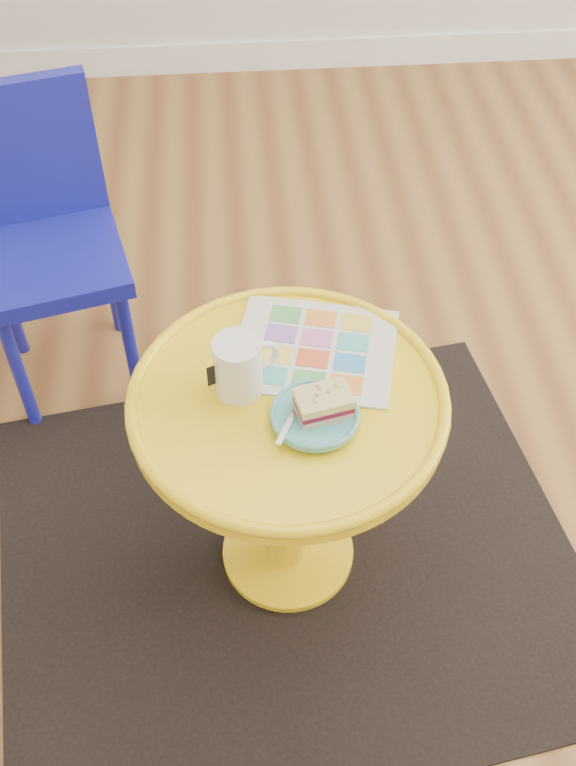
{
  "coord_description": "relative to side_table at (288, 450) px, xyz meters",
  "views": [
    {
      "loc": [
        -0.71,
        -1.28,
        1.75
      ],
      "look_at": [
        -0.63,
        -0.26,
        0.6
      ],
      "focal_mm": 40.0,
      "sensor_mm": 36.0,
      "label": 1
    }
  ],
  "objects": [
    {
      "name": "room_walls",
      "position": [
        -0.37,
        1.26,
        -0.34
      ],
      "size": [
        4.0,
        4.0,
        4.0
      ],
      "color": "silver",
      "rests_on": "ground"
    },
    {
      "name": "chair",
      "position": [
        -0.54,
        0.68,
        0.05
      ],
      "size": [
        0.42,
        0.42,
        0.79
      ],
      "rotation": [
        0.0,
        0.0,
        0.24
      ],
      "color": "#171B9A",
      "rests_on": "ground"
    },
    {
      "name": "newspaper",
      "position": [
        0.06,
        0.12,
        0.16
      ],
      "size": [
        0.36,
        0.33,
        0.01
      ],
      "primitive_type": "cube",
      "rotation": [
        0.0,
        0.0,
        -0.25
      ],
      "color": "silver",
      "rests_on": "side_table"
    },
    {
      "name": "floor",
      "position": [
        0.63,
        0.26,
        -0.4
      ],
      "size": [
        4.0,
        4.0,
        0.0
      ],
      "primitive_type": "plane",
      "color": "brown",
      "rests_on": "ground"
    },
    {
      "name": "mug",
      "position": [
        -0.09,
        0.03,
        0.22
      ],
      "size": [
        0.12,
        0.09,
        0.12
      ],
      "rotation": [
        0.0,
        0.0,
        0.37
      ],
      "color": "white",
      "rests_on": "side_table"
    },
    {
      "name": "side_table",
      "position": [
        0.0,
        0.0,
        0.0
      ],
      "size": [
        0.59,
        0.59,
        0.56
      ],
      "color": "yellow",
      "rests_on": "ground"
    },
    {
      "name": "plate",
      "position": [
        0.04,
        -0.06,
        0.17
      ],
      "size": [
        0.16,
        0.16,
        0.02
      ],
      "color": "#51ABAB",
      "rests_on": "newspaper"
    },
    {
      "name": "fork",
      "position": [
        0.01,
        -0.06,
        0.18
      ],
      "size": [
        0.08,
        0.14,
        0.0
      ],
      "rotation": [
        0.0,
        0.0,
        -0.46
      ],
      "color": "silver",
      "rests_on": "plate"
    },
    {
      "name": "rug",
      "position": [
        0.0,
        0.0,
        -0.4
      ],
      "size": [
        1.45,
        1.29,
        0.01
      ],
      "primitive_type": "cube",
      "rotation": [
        0.0,
        0.0,
        0.15
      ],
      "color": "black",
      "rests_on": "ground"
    },
    {
      "name": "cake_slice",
      "position": [
        0.06,
        -0.06,
        0.2
      ],
      "size": [
        0.11,
        0.08,
        0.04
      ],
      "rotation": [
        0.0,
        0.0,
        0.22
      ],
      "color": "#D3BC8C",
      "rests_on": "plate"
    }
  ]
}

